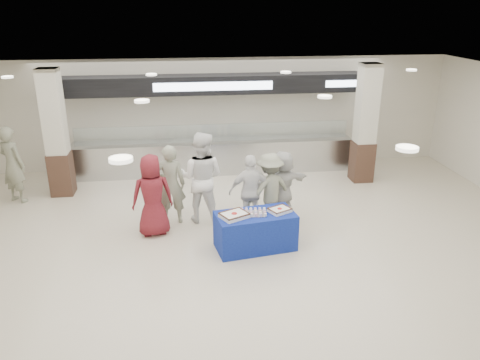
{
  "coord_description": "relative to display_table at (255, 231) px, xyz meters",
  "views": [
    {
      "loc": [
        -0.88,
        -7.53,
        4.62
      ],
      "look_at": [
        0.28,
        1.6,
        1.14
      ],
      "focal_mm": 35.0,
      "sensor_mm": 36.0,
      "label": 1
    }
  ],
  "objects": [
    {
      "name": "sheet_cake_right",
      "position": [
        0.49,
        0.04,
        0.42
      ],
      "size": [
        0.51,
        0.47,
        0.09
      ],
      "color": "white",
      "rests_on": "display_table"
    },
    {
      "name": "ground",
      "position": [
        -0.47,
        -0.72,
        -0.38
      ],
      "size": [
        14.0,
        14.0,
        0.0
      ],
      "primitive_type": "plane",
      "color": "beige",
      "rests_on": "ground"
    },
    {
      "name": "column_left",
      "position": [
        -4.47,
        3.48,
        1.15
      ],
      "size": [
        0.55,
        0.55,
        3.2
      ],
      "color": "#372219",
      "rests_on": "ground"
    },
    {
      "name": "sheet_cake_left",
      "position": [
        -0.43,
        -0.11,
        0.43
      ],
      "size": [
        0.62,
        0.57,
        0.1
      ],
      "color": "white",
      "rests_on": "display_table"
    },
    {
      "name": "chef_tall",
      "position": [
        -0.98,
        1.43,
        0.65
      ],
      "size": [
        1.21,
        1.08,
        2.06
      ],
      "primitive_type": "imported",
      "rotation": [
        0.0,
        0.0,
        2.78
      ],
      "color": "white",
      "rests_on": "ground"
    },
    {
      "name": "column_right",
      "position": [
        3.53,
        3.48,
        1.15
      ],
      "size": [
        0.55,
        0.55,
        3.2
      ],
      "color": "#372219",
      "rests_on": "ground"
    },
    {
      "name": "cupcake_tray",
      "position": [
        -0.04,
        -0.01,
        0.41
      ],
      "size": [
        0.47,
        0.37,
        0.07
      ],
      "color": "#B5B6BB",
      "rests_on": "display_table"
    },
    {
      "name": "chef_short",
      "position": [
        0.06,
        0.99,
        0.45
      ],
      "size": [
        0.97,
        0.41,
        1.65
      ],
      "primitive_type": "imported",
      "rotation": [
        0.0,
        0.0,
        3.13
      ],
      "color": "white",
      "rests_on": "ground"
    },
    {
      "name": "display_table",
      "position": [
        0.0,
        0.0,
        0.0
      ],
      "size": [
        1.66,
        1.02,
        0.75
      ],
      "primitive_type": "cube",
      "rotation": [
        0.0,
        0.0,
        0.16
      ],
      "color": "#162E97",
      "rests_on": "ground"
    },
    {
      "name": "civilian_white",
      "position": [
        0.83,
        1.34,
        0.42
      ],
      "size": [
        1.55,
        0.99,
        1.6
      ],
      "primitive_type": "imported",
      "rotation": [
        0.0,
        0.0,
        3.53
      ],
      "color": "silver",
      "rests_on": "ground"
    },
    {
      "name": "soldier_a",
      "position": [
        -1.67,
        1.42,
        0.53
      ],
      "size": [
        0.66,
        0.44,
        1.81
      ],
      "primitive_type": "imported",
      "rotation": [
        0.0,
        0.0,
        3.13
      ],
      "color": "gray",
      "rests_on": "ground"
    },
    {
      "name": "soldier_b",
      "position": [
        0.48,
        1.08,
        0.44
      ],
      "size": [
        1.21,
        0.98,
        1.63
      ],
      "primitive_type": "imported",
      "rotation": [
        0.0,
        0.0,
        3.56
      ],
      "color": "gray",
      "rests_on": "ground"
    },
    {
      "name": "serving_line",
      "position": [
        -0.47,
        4.67,
        0.78
      ],
      "size": [
        8.7,
        0.85,
        2.8
      ],
      "color": "#B7B9BE",
      "rests_on": "ground"
    },
    {
      "name": "civilian_maroon",
      "position": [
        -2.04,
        0.88,
        0.51
      ],
      "size": [
        0.94,
        0.69,
        1.77
      ],
      "primitive_type": "imported",
      "rotation": [
        0.0,
        0.0,
        3.3
      ],
      "color": "maroon",
      "rests_on": "ground"
    },
    {
      "name": "soldier_bg",
      "position": [
        -5.49,
        3.12,
        0.58
      ],
      "size": [
        0.83,
        0.75,
        1.91
      ],
      "primitive_type": "imported",
      "rotation": [
        0.0,
        0.0,
        2.59
      ],
      "color": "gray",
      "rests_on": "ground"
    }
  ]
}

